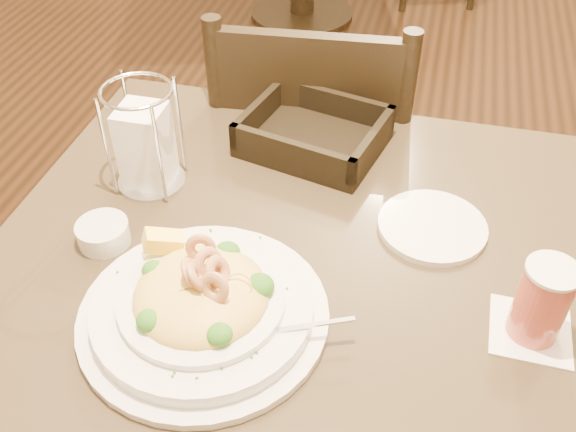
% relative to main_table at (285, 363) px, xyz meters
% --- Properties ---
extents(main_table, '(0.90, 0.90, 0.75)m').
position_rel_main_table_xyz_m(main_table, '(0.00, 0.00, 0.00)').
color(main_table, black).
rests_on(main_table, ground).
extents(dining_chair_near, '(0.46, 0.46, 0.93)m').
position_rel_main_table_xyz_m(dining_chair_near, '(-0.07, 0.54, -0.02)').
color(dining_chair_near, black).
rests_on(dining_chair_near, ground).
extents(pasta_bowl, '(0.37, 0.34, 0.11)m').
position_rel_main_table_xyz_m(pasta_bowl, '(-0.08, -0.12, 0.27)').
color(pasta_bowl, white).
rests_on(pasta_bowl, main_table).
extents(drink_glass, '(0.11, 0.11, 0.12)m').
position_rel_main_table_xyz_m(drink_glass, '(0.34, -0.04, 0.30)').
color(drink_glass, white).
rests_on(drink_glass, main_table).
extents(bread_basket, '(0.27, 0.24, 0.06)m').
position_rel_main_table_xyz_m(bread_basket, '(-0.02, 0.30, 0.26)').
color(bread_basket, black).
rests_on(bread_basket, main_table).
extents(napkin_caddy, '(0.11, 0.11, 0.18)m').
position_rel_main_table_xyz_m(napkin_caddy, '(-0.26, 0.14, 0.31)').
color(napkin_caddy, silver).
rests_on(napkin_caddy, main_table).
extents(side_plate, '(0.20, 0.20, 0.01)m').
position_rel_main_table_xyz_m(side_plate, '(0.20, 0.13, 0.24)').
color(side_plate, white).
rests_on(side_plate, main_table).
extents(butter_ramekin, '(0.09, 0.09, 0.03)m').
position_rel_main_table_xyz_m(butter_ramekin, '(-0.28, -0.02, 0.25)').
color(butter_ramekin, white).
rests_on(butter_ramekin, main_table).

